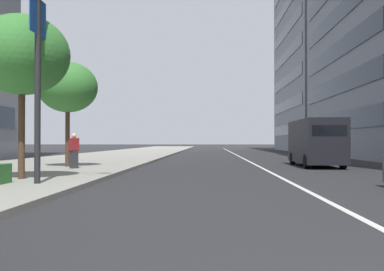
% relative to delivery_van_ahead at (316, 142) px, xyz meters
% --- Properties ---
extents(sidewalk_right_plaza, '(160.00, 9.73, 0.15)m').
position_rel_delivery_van_ahead_xyz_m(sidewalk_right_plaza, '(6.51, 14.43, -1.30)').
color(sidewalk_right_plaza, gray).
rests_on(sidewalk_right_plaza, ground).
extents(lane_centre_stripe, '(110.00, 0.16, 0.01)m').
position_rel_delivery_van_ahead_xyz_m(lane_centre_stripe, '(11.51, 3.14, -1.37)').
color(lane_centre_stripe, silver).
rests_on(lane_centre_stripe, ground).
extents(delivery_van_ahead, '(6.12, 2.13, 2.57)m').
position_rel_delivery_van_ahead_xyz_m(delivery_van_ahead, '(0.00, 0.00, 0.00)').
color(delivery_van_ahead, black).
rests_on(delivery_van_ahead, ground).
extents(street_lamp_with_banners, '(1.26, 2.09, 8.05)m').
position_rel_delivery_van_ahead_xyz_m(street_lamp_with_banners, '(-12.15, 10.68, 3.63)').
color(street_lamp_with_banners, '#232326').
rests_on(street_lamp_with_banners, sidewalk_right_plaza).
extents(street_tree_by_lamp_post, '(3.14, 3.14, 5.46)m').
position_rel_delivery_van_ahead_xyz_m(street_tree_by_lamp_post, '(-10.54, 12.11, 2.89)').
color(street_tree_by_lamp_post, '#473323').
rests_on(street_tree_by_lamp_post, sidewalk_right_plaza).
extents(street_tree_mid_sidewalk, '(2.93, 2.93, 5.17)m').
position_rel_delivery_van_ahead_xyz_m(street_tree_mid_sidewalk, '(-3.23, 12.88, 2.68)').
color(street_tree_mid_sidewalk, '#473323').
rests_on(street_tree_mid_sidewalk, sidewalk_right_plaza).
extents(pedestrian_on_plaza, '(0.48, 0.45, 1.62)m').
position_rel_delivery_van_ahead_xyz_m(pedestrian_on_plaza, '(-4.70, 12.11, -0.41)').
color(pedestrian_on_plaza, '#2D2D33').
rests_on(pedestrian_on_plaza, sidewalk_right_plaza).
extents(office_tower_near_left, '(25.19, 18.98, 37.76)m').
position_rel_delivery_van_ahead_xyz_m(office_tower_near_left, '(40.80, -14.73, 17.51)').
color(office_tower_near_left, gray).
rests_on(office_tower_near_left, ground).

